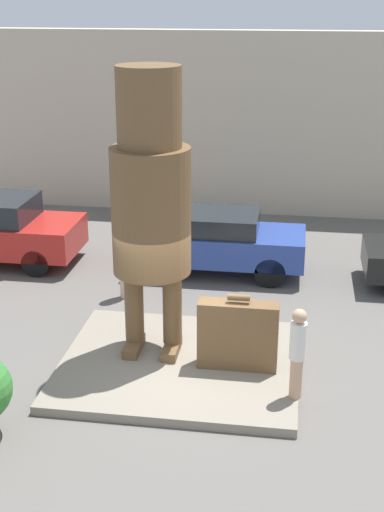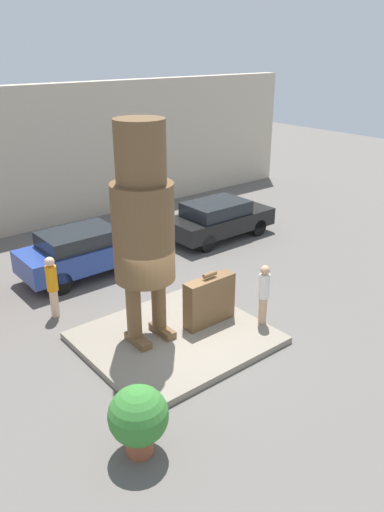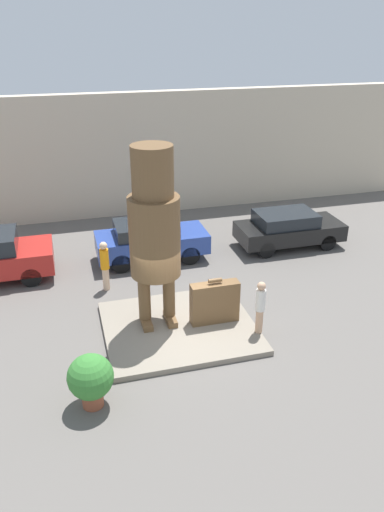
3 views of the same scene
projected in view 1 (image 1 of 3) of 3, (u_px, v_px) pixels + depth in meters
ground_plane at (180, 368)px, 13.11m from camera, size 60.00×60.00×0.00m
pedestal at (180, 364)px, 13.08m from camera, size 4.33×3.80×0.17m
building_backdrop at (235, 124)px, 21.52m from camera, size 28.00×0.60×5.44m
statue_figure at (151, 193)px, 12.41m from camera, size 1.41×1.41×5.22m
giant_suitcase at (238, 335)px, 12.63m from camera, size 1.42×0.39×1.42m
tourist at (298, 350)px, 11.59m from camera, size 0.27×0.27×1.60m
parked_car_blue at (218, 240)px, 17.30m from camera, size 4.10×1.72×1.53m
worker_hivis at (124, 258)px, 15.82m from camera, size 0.29×0.29×1.73m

